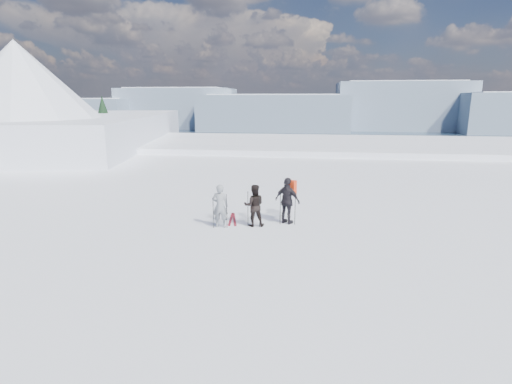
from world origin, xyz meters
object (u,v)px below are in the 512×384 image
Objects in this scene: skier_pack at (287,201)px; skis_loose at (233,219)px; skier_grey at (220,206)px; skier_dark at (254,205)px.

skier_pack is 1.05× the size of skis_loose.
skier_grey is 0.91× the size of skier_pack.
skier_grey is 2.56m from skier_pack.
skier_dark is at bearing -35.27° from skis_loose.
skier_pack reaches higher than skis_loose.
skier_grey reaches higher than skier_dark.
skier_grey reaches higher than skis_loose.
skier_dark is 0.94× the size of skis_loose.
skier_dark is 1.41m from skis_loose.
skier_dark is at bearing 48.40° from skier_pack.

